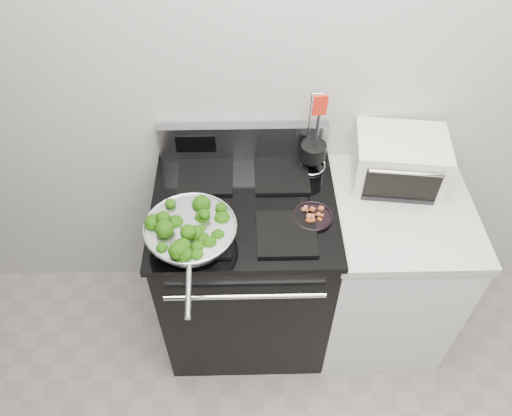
{
  "coord_description": "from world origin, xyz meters",
  "views": [
    {
      "loc": [
        -0.28,
        -0.03,
        2.5
      ],
      "look_at": [
        -0.25,
        1.36,
        0.98
      ],
      "focal_mm": 35.0,
      "sensor_mm": 36.0,
      "label": 1
    }
  ],
  "objects_px": {
    "toaster_oven": "(399,160)",
    "gas_range": "(246,267)",
    "bacon_plate": "(313,215)",
    "skillet": "(191,232)",
    "utensil_holder": "(312,155)"
  },
  "relations": [
    {
      "from": "skillet",
      "to": "utensil_holder",
      "type": "relative_size",
      "value": 1.46
    },
    {
      "from": "skillet",
      "to": "bacon_plate",
      "type": "bearing_deg",
      "value": 10.36
    },
    {
      "from": "bacon_plate",
      "to": "toaster_oven",
      "type": "distance_m",
      "value": 0.48
    },
    {
      "from": "utensil_holder",
      "to": "bacon_plate",
      "type": "bearing_deg",
      "value": -100.11
    },
    {
      "from": "skillet",
      "to": "utensil_holder",
      "type": "bearing_deg",
      "value": 36.56
    },
    {
      "from": "gas_range",
      "to": "bacon_plate",
      "type": "bearing_deg",
      "value": -16.7
    },
    {
      "from": "toaster_oven",
      "to": "gas_range",
      "type": "bearing_deg",
      "value": -159.03
    },
    {
      "from": "gas_range",
      "to": "utensil_holder",
      "type": "bearing_deg",
      "value": 35.85
    },
    {
      "from": "utensil_holder",
      "to": "gas_range",
      "type": "bearing_deg",
      "value": -149.79
    },
    {
      "from": "skillet",
      "to": "toaster_oven",
      "type": "height_order",
      "value": "toaster_oven"
    },
    {
      "from": "gas_range",
      "to": "utensil_holder",
      "type": "xyz_separation_m",
      "value": [
        0.31,
        0.22,
        0.53
      ]
    },
    {
      "from": "skillet",
      "to": "toaster_oven",
      "type": "bearing_deg",
      "value": 19.72
    },
    {
      "from": "bacon_plate",
      "to": "toaster_oven",
      "type": "bearing_deg",
      "value": 32.51
    },
    {
      "from": "gas_range",
      "to": "toaster_oven",
      "type": "bearing_deg",
      "value": 13.87
    },
    {
      "from": "toaster_oven",
      "to": "utensil_holder",
      "type": "bearing_deg",
      "value": 178.86
    }
  ]
}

